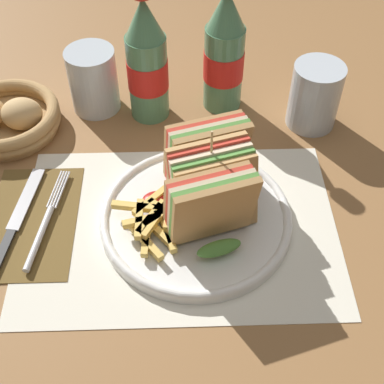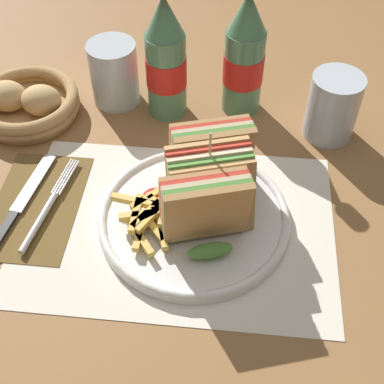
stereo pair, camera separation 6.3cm
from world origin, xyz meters
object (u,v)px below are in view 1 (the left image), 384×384
(fork, at_px, (43,227))
(glass_far, at_px, (94,84))
(club_sandwich, at_px, (210,182))
(glass_near, at_px, (314,99))
(plate_main, at_px, (192,217))
(knife, at_px, (16,221))
(bread_basket, at_px, (6,118))
(coke_bottle_near, at_px, (147,63))
(coke_bottle_far, at_px, (224,54))

(fork, relative_size, glass_far, 1.66)
(club_sandwich, xyz_separation_m, glass_far, (-0.18, 0.25, -0.02))
(glass_near, height_order, glass_far, same)
(plate_main, relative_size, club_sandwich, 1.33)
(knife, distance_m, glass_far, 0.27)
(glass_near, bearing_deg, bread_basket, -179.65)
(club_sandwich, relative_size, glass_far, 1.85)
(knife, bearing_deg, club_sandwich, 10.11)
(glass_near, height_order, bread_basket, glass_near)
(club_sandwich, relative_size, fork, 1.12)
(plate_main, xyz_separation_m, knife, (-0.24, 0.01, -0.00))
(glass_near, bearing_deg, coke_bottle_near, 173.13)
(club_sandwich, xyz_separation_m, coke_bottle_near, (-0.09, 0.23, 0.03))
(plate_main, relative_size, bread_basket, 1.54)
(knife, bearing_deg, glass_near, 33.63)
(coke_bottle_far, relative_size, glass_near, 2.16)
(fork, bearing_deg, glass_near, 37.37)
(glass_far, xyz_separation_m, bread_basket, (-0.14, -0.05, -0.02))
(coke_bottle_far, xyz_separation_m, glass_near, (0.14, -0.05, -0.05))
(coke_bottle_far, height_order, glass_far, coke_bottle_far)
(fork, relative_size, glass_near, 1.66)
(knife, bearing_deg, plate_main, 7.87)
(club_sandwich, xyz_separation_m, glass_near, (0.18, 0.20, -0.02))
(glass_far, relative_size, bread_basket, 0.62)
(plate_main, distance_m, fork, 0.20)
(coke_bottle_near, bearing_deg, glass_far, 167.53)
(fork, bearing_deg, knife, 168.99)
(fork, height_order, coke_bottle_far, coke_bottle_far)
(knife, bearing_deg, bread_basket, 113.09)
(fork, height_order, glass_far, glass_far)
(club_sandwich, height_order, knife, club_sandwich)
(fork, bearing_deg, plate_main, 11.75)
(coke_bottle_near, distance_m, coke_bottle_far, 0.12)
(coke_bottle_near, relative_size, coke_bottle_far, 1.00)
(plate_main, relative_size, knife, 1.36)
(plate_main, distance_m, coke_bottle_far, 0.28)
(plate_main, bearing_deg, knife, 178.75)
(club_sandwich, height_order, coke_bottle_far, coke_bottle_far)
(fork, relative_size, coke_bottle_far, 0.77)
(glass_far, bearing_deg, plate_main, -59.26)
(club_sandwich, bearing_deg, plate_main, -156.44)
(glass_near, bearing_deg, glass_far, 171.68)
(coke_bottle_far, xyz_separation_m, glass_far, (-0.21, -0.00, -0.05))
(knife, relative_size, glass_near, 1.81)
(knife, xyz_separation_m, glass_near, (0.44, 0.20, 0.04))
(knife, height_order, glass_far, glass_far)
(coke_bottle_far, height_order, glass_near, coke_bottle_far)
(coke_bottle_far, bearing_deg, club_sandwich, -98.08)
(plate_main, height_order, knife, plate_main)
(plate_main, xyz_separation_m, coke_bottle_far, (0.06, 0.26, 0.09))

